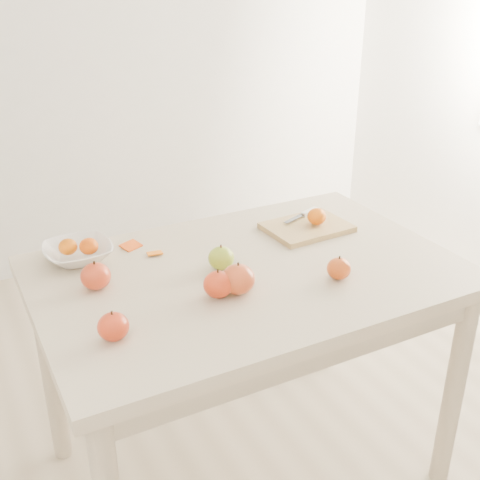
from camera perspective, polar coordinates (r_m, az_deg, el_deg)
name	(u,v)px	position (r m, az deg, el deg)	size (l,w,h in m)	color
ground	(247,464)	(2.18, 0.65, -20.45)	(3.50, 3.50, 0.00)	#C6B293
table	(248,298)	(1.78, 0.75, -5.55)	(1.20, 0.80, 0.75)	beige
cutting_board	(307,227)	(1.98, 6.35, 1.21)	(0.26, 0.19, 0.02)	tan
board_tangerine	(317,216)	(1.98, 7.29, 2.23)	(0.06, 0.06, 0.05)	#DA6807
fruit_bowl	(78,253)	(1.83, -15.10, -1.16)	(0.20, 0.20, 0.05)	white
bowl_tangerine_near	(68,247)	(1.82, -16.01, -0.62)	(0.05, 0.05, 0.05)	#DB6707
bowl_tangerine_far	(89,246)	(1.81, -14.15, -0.57)	(0.06, 0.06, 0.05)	#DA5307
orange_peel_a	(131,247)	(1.88, -10.30, -0.65)	(0.06, 0.04, 0.00)	#E64F10
orange_peel_b	(155,254)	(1.83, -8.09, -1.31)	(0.04, 0.04, 0.00)	orange
paring_knife	(307,213)	(2.06, 6.38, 2.57)	(0.17, 0.07, 0.01)	white
apple_green	(221,258)	(1.71, -1.80, -1.72)	(0.08, 0.08, 0.07)	#5E8813
apple_red_b	(218,284)	(1.57, -2.08, -4.23)	(0.08, 0.08, 0.07)	#9F1001
apple_red_a	(96,276)	(1.66, -13.53, -3.36)	(0.08, 0.08, 0.07)	#920906
apple_red_d	(113,327)	(1.44, -11.93, -8.04)	(0.07, 0.07, 0.07)	maroon
apple_red_e	(339,269)	(1.69, 9.35, -2.69)	(0.07, 0.07, 0.06)	#A41F10
apple_red_c	(238,279)	(1.59, -0.18, -3.73)	(0.09, 0.09, 0.08)	#9F1813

